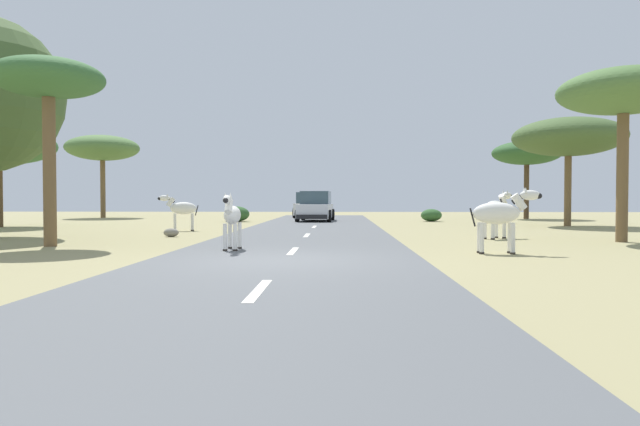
# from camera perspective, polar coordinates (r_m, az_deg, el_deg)

# --- Properties ---
(ground_plane) EXTENTS (90.00, 90.00, 0.00)m
(ground_plane) POSITION_cam_1_polar(r_m,az_deg,el_deg) (12.12, -3.92, -5.00)
(ground_plane) COLOR #998E60
(road) EXTENTS (6.00, 64.00, 0.05)m
(road) POSITION_cam_1_polar(r_m,az_deg,el_deg) (12.11, -3.54, -4.89)
(road) COLOR #56595B
(road) RESTS_ON ground_plane
(lane_markings) EXTENTS (0.16, 56.00, 0.01)m
(lane_markings) POSITION_cam_1_polar(r_m,az_deg,el_deg) (11.12, -4.03, -5.32)
(lane_markings) COLOR silver
(lane_markings) RESTS_ON road
(zebra_0) EXTENTS (0.41, 1.55, 1.46)m
(zebra_0) POSITION_cam_1_polar(r_m,az_deg,el_deg) (14.50, -8.93, -0.30)
(zebra_0) COLOR silver
(zebra_0) RESTS_ON road
(zebra_1) EXTENTS (1.41, 1.42, 1.67)m
(zebra_1) POSITION_cam_1_polar(r_m,az_deg,el_deg) (19.99, 17.43, 0.35)
(zebra_1) COLOR silver
(zebra_1) RESTS_ON ground_plane
(zebra_2) EXTENTS (1.61, 0.77, 1.57)m
(zebra_2) POSITION_cam_1_polar(r_m,az_deg,el_deg) (24.29, -13.88, 0.42)
(zebra_2) COLOR silver
(zebra_2) RESTS_ON ground_plane
(zebra_3) EXTENTS (1.75, 0.52, 1.65)m
(zebra_3) POSITION_cam_1_polar(r_m,az_deg,el_deg) (14.58, 17.79, -0.11)
(zebra_3) COLOR silver
(zebra_3) RESTS_ON ground_plane
(car_0) EXTENTS (2.21, 4.43, 1.74)m
(car_0) POSITION_cam_1_polar(r_m,az_deg,el_deg) (32.97, -0.45, 0.59)
(car_0) COLOR silver
(car_0) RESTS_ON road
(car_1) EXTENTS (2.23, 4.44, 1.74)m
(car_1) POSITION_cam_1_polar(r_m,az_deg,el_deg) (39.15, -1.01, 0.73)
(car_1) COLOR white
(car_1) RESTS_ON road
(tree_0) EXTENTS (5.08, 5.08, 5.83)m
(tree_0) POSITION_cam_1_polar(r_m,az_deg,el_deg) (42.92, -21.18, 6.13)
(tree_0) COLOR brown
(tree_0) RESTS_ON ground_plane
(tree_2) EXTENTS (5.36, 5.36, 5.33)m
(tree_2) POSITION_cam_1_polar(r_m,az_deg,el_deg) (30.48, 23.87, 7.02)
(tree_2) COLOR brown
(tree_2) RESTS_ON ground_plane
(tree_4) EXTENTS (3.97, 3.97, 5.41)m
(tree_4) POSITION_cam_1_polar(r_m,az_deg,el_deg) (20.28, 28.40, 10.63)
(tree_4) COLOR brown
(tree_4) RESTS_ON ground_plane
(tree_5) EXTENTS (3.09, 3.09, 5.33)m
(tree_5) POSITION_cam_1_polar(r_m,az_deg,el_deg) (18.09, -25.81, 11.81)
(tree_5) COLOR brown
(tree_5) RESTS_ON ground_plane
(tree_6) EXTENTS (4.53, 4.53, 5.20)m
(tree_6) POSITION_cam_1_polar(r_m,az_deg,el_deg) (40.09, 20.22, 5.69)
(tree_6) COLOR #4C3823
(tree_6) RESTS_ON ground_plane
(bush_0) EXTENTS (1.50, 1.35, 0.90)m
(bush_0) POSITION_cam_1_polar(r_m,az_deg,el_deg) (33.47, -8.44, -0.10)
(bush_0) COLOR #2D5628
(bush_0) RESTS_ON ground_plane
(bush_1) EXTENTS (1.23, 1.11, 0.74)m
(bush_1) POSITION_cam_1_polar(r_m,az_deg,el_deg) (34.06, 11.21, -0.22)
(bush_1) COLOR #2D5628
(bush_1) RESTS_ON ground_plane
(rock_0) EXTENTS (0.59, 0.43, 0.40)m
(rock_0) POSITION_cam_1_polar(r_m,az_deg,el_deg) (32.67, 16.62, -0.62)
(rock_0) COLOR gray
(rock_0) RESTS_ON ground_plane
(rock_1) EXTENTS (0.54, 0.38, 0.30)m
(rock_1) POSITION_cam_1_polar(r_m,az_deg,el_deg) (20.72, -14.85, -1.93)
(rock_1) COLOR gray
(rock_1) RESTS_ON ground_plane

